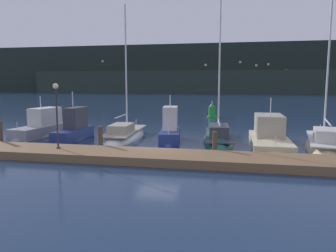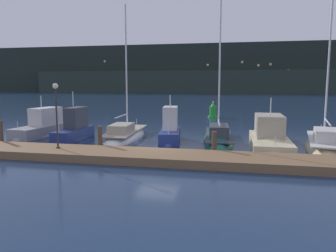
{
  "view_description": "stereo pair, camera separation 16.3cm",
  "coord_description": "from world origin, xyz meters",
  "px_view_note": "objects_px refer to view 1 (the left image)",
  "views": [
    {
      "loc": [
        4.49,
        -19.08,
        4.22
      ],
      "look_at": [
        0.0,
        3.23,
        1.2
      ],
      "focal_mm": 35.0,
      "sensor_mm": 36.0,
      "label": 1
    },
    {
      "loc": [
        4.65,
        -19.05,
        4.22
      ],
      "look_at": [
        0.0,
        3.23,
        1.2
      ],
      "focal_mm": 35.0,
      "sensor_mm": 36.0,
      "label": 2
    }
  ],
  "objects_px": {
    "motorboat_berth_4": "(170,135)",
    "sailboat_berth_5": "(218,140)",
    "motorboat_berth_2": "(74,134)",
    "sailboat_berth_7": "(324,147)",
    "motorboat_berth_1": "(42,131)",
    "channel_buoy": "(212,111)",
    "dock_lamppost": "(56,105)",
    "sailboat_berth_3": "(125,137)",
    "motorboat_berth_6": "(269,141)"
  },
  "relations": [
    {
      "from": "motorboat_berth_6",
      "to": "dock_lamppost",
      "type": "bearing_deg",
      "value": -155.16
    },
    {
      "from": "motorboat_berth_1",
      "to": "sailboat_berth_5",
      "type": "height_order",
      "value": "sailboat_berth_5"
    },
    {
      "from": "motorboat_berth_2",
      "to": "motorboat_berth_6",
      "type": "distance_m",
      "value": 14.03
    },
    {
      "from": "motorboat_berth_1",
      "to": "sailboat_berth_5",
      "type": "relative_size",
      "value": 0.56
    },
    {
      "from": "dock_lamppost",
      "to": "motorboat_berth_6",
      "type": "bearing_deg",
      "value": 24.84
    },
    {
      "from": "motorboat_berth_1",
      "to": "channel_buoy",
      "type": "distance_m",
      "value": 20.98
    },
    {
      "from": "motorboat_berth_6",
      "to": "channel_buoy",
      "type": "distance_m",
      "value": 18.27
    },
    {
      "from": "motorboat_berth_2",
      "to": "dock_lamppost",
      "type": "bearing_deg",
      "value": -71.93
    },
    {
      "from": "sailboat_berth_7",
      "to": "dock_lamppost",
      "type": "distance_m",
      "value": 16.67
    },
    {
      "from": "sailboat_berth_3",
      "to": "sailboat_berth_5",
      "type": "height_order",
      "value": "sailboat_berth_5"
    },
    {
      "from": "motorboat_berth_1",
      "to": "motorboat_berth_6",
      "type": "height_order",
      "value": "motorboat_berth_6"
    },
    {
      "from": "channel_buoy",
      "to": "dock_lamppost",
      "type": "xyz_separation_m",
      "value": [
        -7.3,
        -23.27,
        2.23
      ]
    },
    {
      "from": "motorboat_berth_2",
      "to": "motorboat_berth_1",
      "type": "bearing_deg",
      "value": 160.92
    },
    {
      "from": "sailboat_berth_3",
      "to": "channel_buoy",
      "type": "height_order",
      "value": "sailboat_berth_3"
    },
    {
      "from": "motorboat_berth_1",
      "to": "dock_lamppost",
      "type": "bearing_deg",
      "value": -51.32
    },
    {
      "from": "motorboat_berth_4",
      "to": "dock_lamppost",
      "type": "height_order",
      "value": "dock_lamppost"
    },
    {
      "from": "motorboat_berth_2",
      "to": "sailboat_berth_5",
      "type": "xyz_separation_m",
      "value": [
        10.56,
        1.42,
        -0.34
      ]
    },
    {
      "from": "motorboat_berth_1",
      "to": "sailboat_berth_5",
      "type": "xyz_separation_m",
      "value": [
        13.95,
        0.25,
        -0.3
      ]
    },
    {
      "from": "motorboat_berth_1",
      "to": "sailboat_berth_7",
      "type": "bearing_deg",
      "value": -3.54
    },
    {
      "from": "motorboat_berth_2",
      "to": "sailboat_berth_7",
      "type": "height_order",
      "value": "sailboat_berth_7"
    },
    {
      "from": "motorboat_berth_1",
      "to": "channel_buoy",
      "type": "height_order",
      "value": "motorboat_berth_1"
    },
    {
      "from": "channel_buoy",
      "to": "motorboat_berth_6",
      "type": "bearing_deg",
      "value": -74.03
    },
    {
      "from": "motorboat_berth_2",
      "to": "dock_lamppost",
      "type": "xyz_separation_m",
      "value": [
        1.68,
        -5.16,
        2.52
      ]
    },
    {
      "from": "sailboat_berth_7",
      "to": "motorboat_berth_1",
      "type": "bearing_deg",
      "value": 176.46
    },
    {
      "from": "motorboat_berth_2",
      "to": "sailboat_berth_7",
      "type": "xyz_separation_m",
      "value": [
        17.31,
        -0.11,
        -0.32
      ]
    },
    {
      "from": "motorboat_berth_1",
      "to": "channel_buoy",
      "type": "bearing_deg",
      "value": 53.85
    },
    {
      "from": "sailboat_berth_5",
      "to": "dock_lamppost",
      "type": "xyz_separation_m",
      "value": [
        -8.88,
        -6.58,
        2.86
      ]
    },
    {
      "from": "sailboat_berth_5",
      "to": "motorboat_berth_6",
      "type": "height_order",
      "value": "sailboat_berth_5"
    },
    {
      "from": "sailboat_berth_5",
      "to": "dock_lamppost",
      "type": "bearing_deg",
      "value": -143.43
    },
    {
      "from": "sailboat_berth_5",
      "to": "motorboat_berth_6",
      "type": "relative_size",
      "value": 1.48
    },
    {
      "from": "motorboat_berth_4",
      "to": "channel_buoy",
      "type": "bearing_deg",
      "value": 84.06
    },
    {
      "from": "motorboat_berth_6",
      "to": "sailboat_berth_7",
      "type": "distance_m",
      "value": 3.36
    },
    {
      "from": "sailboat_berth_3",
      "to": "sailboat_berth_5",
      "type": "distance_m",
      "value": 7.11
    },
    {
      "from": "motorboat_berth_4",
      "to": "motorboat_berth_6",
      "type": "distance_m",
      "value": 6.85
    },
    {
      "from": "sailboat_berth_5",
      "to": "channel_buoy",
      "type": "xyz_separation_m",
      "value": [
        -1.57,
        16.69,
        0.62
      ]
    },
    {
      "from": "motorboat_berth_2",
      "to": "motorboat_berth_4",
      "type": "height_order",
      "value": "motorboat_berth_2"
    },
    {
      "from": "motorboat_berth_4",
      "to": "sailboat_berth_5",
      "type": "xyz_separation_m",
      "value": [
        3.4,
        0.81,
        -0.34
      ]
    },
    {
      "from": "motorboat_berth_4",
      "to": "sailboat_berth_5",
      "type": "distance_m",
      "value": 3.51
    },
    {
      "from": "motorboat_berth_1",
      "to": "sailboat_berth_3",
      "type": "bearing_deg",
      "value": 2.39
    },
    {
      "from": "sailboat_berth_7",
      "to": "channel_buoy",
      "type": "relative_size",
      "value": 6.47
    },
    {
      "from": "motorboat_berth_1",
      "to": "sailboat_berth_7",
      "type": "relative_size",
      "value": 0.48
    },
    {
      "from": "motorboat_berth_4",
      "to": "sailboat_berth_7",
      "type": "xyz_separation_m",
      "value": [
        10.15,
        -0.71,
        -0.33
      ]
    },
    {
      "from": "sailboat_berth_5",
      "to": "motorboat_berth_6",
      "type": "xyz_separation_m",
      "value": [
        3.45,
        -0.88,
        0.19
      ]
    },
    {
      "from": "sailboat_berth_7",
      "to": "channel_buoy",
      "type": "xyz_separation_m",
      "value": [
        -8.32,
        18.22,
        0.61
      ]
    },
    {
      "from": "motorboat_berth_2",
      "to": "channel_buoy",
      "type": "distance_m",
      "value": 20.22
    },
    {
      "from": "sailboat_berth_3",
      "to": "dock_lamppost",
      "type": "height_order",
      "value": "sailboat_berth_3"
    },
    {
      "from": "motorboat_berth_6",
      "to": "motorboat_berth_2",
      "type": "bearing_deg",
      "value": -177.78
    },
    {
      "from": "motorboat_berth_1",
      "to": "sailboat_berth_7",
      "type": "xyz_separation_m",
      "value": [
        20.7,
        -1.28,
        -0.28
      ]
    },
    {
      "from": "motorboat_berth_1",
      "to": "sailboat_berth_3",
      "type": "xyz_separation_m",
      "value": [
        6.84,
        0.29,
        -0.3
      ]
    },
    {
      "from": "motorboat_berth_1",
      "to": "sailboat_berth_7",
      "type": "distance_m",
      "value": 20.74
    }
  ]
}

